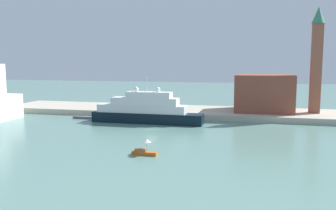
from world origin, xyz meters
The scene contains 10 objects.
ground centered at (0.00, 0.00, 0.00)m, with size 400.00×400.00×0.00m, color slate.
quay_dock centered at (0.00, 26.15, 0.82)m, with size 110.00×20.30×1.64m, color #B7AD99.
large_yacht centered at (-4.29, 8.63, 3.25)m, with size 29.39×4.75×12.00m.
small_motorboat centered at (5.47, -22.14, 0.86)m, with size 4.36×1.45×2.76m.
work_barge centered at (-23.19, 10.83, 0.34)m, with size 6.00×1.45×0.68m, color #595966.
harbor_building centered at (25.81, 27.74, 6.92)m, with size 16.26×15.15×10.57m, color brown.
bell_tower centered at (39.47, 26.93, 17.43)m, with size 3.55×3.55×29.20m.
parked_car centered at (-14.04, 23.84, 2.22)m, with size 4.12×1.72×1.38m.
person_figure centered at (-10.27, 18.27, 2.45)m, with size 0.36×0.36×1.76m.
mooring_bollard centered at (-2.85, 17.01, 2.04)m, with size 0.54×0.54×0.81m, color black.
Camera 1 is at (23.77, -77.61, 15.64)m, focal length 37.45 mm.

